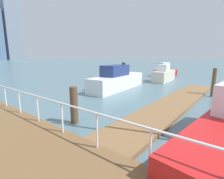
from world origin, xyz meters
name	(u,v)px	position (x,y,z in m)	size (l,w,h in m)	color
ground_plane	(34,94)	(0.00, 20.00, 0.00)	(300.00, 300.00, 0.00)	slate
floating_dock	(175,103)	(4.10, 10.18, 0.09)	(15.19, 2.00, 0.18)	olive
boardwalk_railing	(191,151)	(-3.15, 7.57, 1.24)	(0.06, 24.96, 1.08)	white
dock_piling_1	(74,105)	(-1.78, 12.77, 0.85)	(0.35, 0.35, 1.70)	brown
dock_piling_3	(214,83)	(8.06, 8.67, 1.08)	(0.28, 0.28, 2.15)	brown
dock_piling_4	(124,76)	(6.55, 15.80, 1.22)	(0.33, 0.33, 2.43)	#473826
dock_piling_5	(221,112)	(1.07, 7.48, 0.92)	(0.34, 0.34, 1.83)	brown
moored_boat_1	(165,71)	(18.48, 16.45, 0.76)	(4.45, 2.42, 2.09)	red
moored_boat_2	(164,75)	(13.52, 14.64, 0.76)	(4.98, 1.86, 2.03)	beige
moored_boat_4	(117,80)	(5.90, 16.05, 0.85)	(7.34, 2.43, 2.24)	white
skyline_tower_5	(9,0)	(53.51, 154.28, 44.55)	(12.19, 6.87, 89.10)	slate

